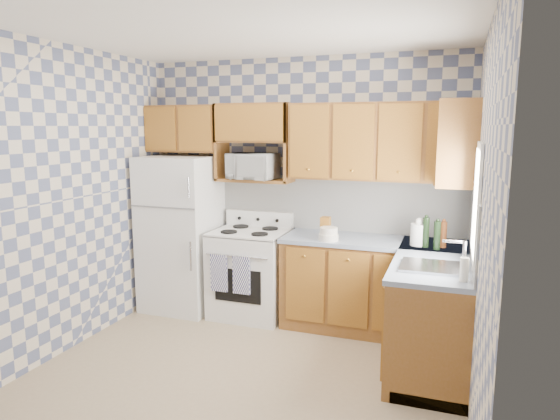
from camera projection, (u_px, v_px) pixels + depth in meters
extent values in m
plane|color=#8E785B|center=(243.00, 377.00, 4.02)|extent=(3.40, 3.40, 0.00)
cube|color=slate|center=(302.00, 188.00, 5.28)|extent=(3.40, 0.02, 2.70)
cube|color=slate|center=(481.00, 227.00, 3.24)|extent=(0.02, 3.20, 2.70)
cube|color=white|center=(339.00, 204.00, 5.17)|extent=(2.60, 0.02, 0.56)
cube|color=white|center=(474.00, 226.00, 4.01)|extent=(0.02, 1.60, 0.56)
cube|color=silver|center=(181.00, 233.00, 5.46)|extent=(0.75, 0.70, 1.68)
cube|color=silver|center=(250.00, 274.00, 5.28)|extent=(0.76, 0.65, 0.90)
cube|color=silver|center=(250.00, 232.00, 5.21)|extent=(0.76, 0.65, 0.02)
cube|color=silver|center=(260.00, 219.00, 5.45)|extent=(0.76, 0.08, 0.17)
cube|color=navy|center=(219.00, 273.00, 5.01)|extent=(0.18, 0.02, 0.38)
cube|color=navy|center=(241.00, 275.00, 4.93)|extent=(0.18, 0.02, 0.38)
cube|color=brown|center=(373.00, 287.00, 4.88)|extent=(1.75, 0.60, 0.88)
cube|color=brown|center=(432.00, 312.00, 4.23)|extent=(0.60, 1.60, 0.88)
cube|color=slate|center=(375.00, 241.00, 4.80)|extent=(1.77, 0.63, 0.04)
cube|color=slate|center=(434.00, 259.00, 4.16)|extent=(0.63, 1.60, 0.04)
cube|color=brown|center=(380.00, 142.00, 4.78)|extent=(1.75, 0.33, 0.74)
cube|color=brown|center=(185.00, 129.00, 5.45)|extent=(0.82, 0.33, 0.50)
cube|color=brown|center=(458.00, 143.00, 4.37)|extent=(0.33, 0.70, 0.74)
cube|color=brown|center=(255.00, 180.00, 5.27)|extent=(0.80, 0.33, 0.03)
imported|color=silver|center=(253.00, 166.00, 5.19)|extent=(0.52, 0.38, 0.27)
cube|color=#B7B7BC|center=(433.00, 267.00, 3.82)|extent=(0.48, 0.40, 0.03)
cube|color=silver|center=(477.00, 202.00, 3.65)|extent=(0.02, 0.66, 0.86)
cylinder|color=black|center=(426.00, 232.00, 4.47)|extent=(0.06, 0.06, 0.27)
cylinder|color=black|center=(437.00, 235.00, 4.39)|extent=(0.06, 0.06, 0.25)
cylinder|color=#562B13|center=(443.00, 235.00, 4.46)|extent=(0.06, 0.06, 0.23)
cube|color=brown|center=(325.00, 227.00, 4.89)|extent=(0.09, 0.09, 0.20)
cylinder|color=silver|center=(419.00, 235.00, 4.55)|extent=(0.16, 0.16, 0.20)
cylinder|color=silver|center=(464.00, 270.00, 3.48)|extent=(0.06, 0.06, 0.17)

